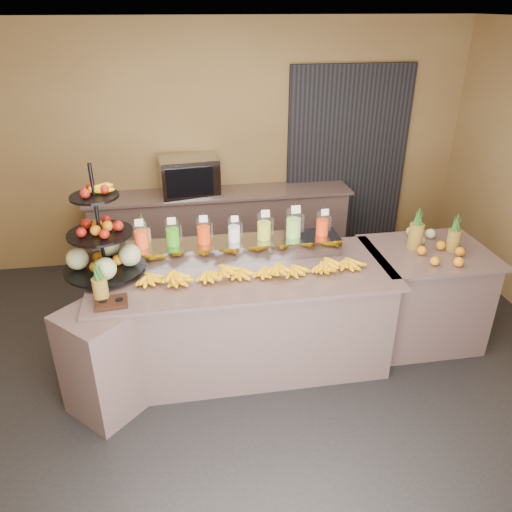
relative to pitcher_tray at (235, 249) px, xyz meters
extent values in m
plane|color=black|center=(0.04, -0.58, -1.01)|extent=(6.00, 6.00, 0.00)
cube|color=brown|center=(0.04, 1.93, 0.39)|extent=(6.00, 0.02, 2.80)
cube|color=silver|center=(0.04, -0.58, 1.80)|extent=(6.00, 5.00, 0.02)
cube|color=black|center=(1.64, 1.88, 0.19)|extent=(1.50, 0.06, 2.20)
cube|color=gray|center=(0.04, -0.28, -0.56)|extent=(2.40, 0.90, 0.90)
cube|color=gray|center=(0.04, -0.28, -0.09)|extent=(2.50, 1.00, 0.03)
cube|color=gray|center=(-1.11, -0.68, -0.56)|extent=(0.71, 0.71, 0.90)
cube|color=gray|center=(1.74, -0.18, -0.56)|extent=(1.00, 0.80, 0.90)
cube|color=gray|center=(1.74, -0.18, -0.09)|extent=(1.08, 0.88, 0.03)
cube|color=gray|center=(0.04, 1.67, -0.56)|extent=(3.00, 0.50, 0.90)
cube|color=gray|center=(0.04, 1.67, -0.09)|extent=(3.10, 0.55, 0.03)
cube|color=gray|center=(0.00, 0.00, 0.00)|extent=(1.85, 0.30, 0.15)
cylinder|color=silver|center=(-0.78, 0.00, 0.18)|extent=(0.12, 0.12, 0.22)
cylinder|color=#FF4411|center=(-0.78, 0.00, 0.15)|extent=(0.11, 0.11, 0.15)
cylinder|color=gray|center=(-0.79, 0.01, 0.23)|extent=(0.01, 0.01, 0.26)
cube|color=white|center=(-0.78, -0.05, 0.32)|extent=(0.07, 0.02, 0.06)
cylinder|color=silver|center=(-0.52, 0.00, 0.18)|extent=(0.12, 0.12, 0.22)
cylinder|color=#319F0E|center=(-0.52, 0.00, 0.15)|extent=(0.11, 0.11, 0.15)
cylinder|color=gray|center=(-0.53, 0.01, 0.23)|extent=(0.01, 0.01, 0.25)
cube|color=white|center=(-0.52, -0.05, 0.32)|extent=(0.07, 0.02, 0.06)
cylinder|color=silver|center=(-0.26, 0.00, 0.18)|extent=(0.12, 0.12, 0.22)
cylinder|color=#EE3500|center=(-0.26, 0.00, 0.15)|extent=(0.11, 0.11, 0.15)
cylinder|color=gray|center=(-0.27, 0.01, 0.23)|extent=(0.01, 0.01, 0.25)
cube|color=white|center=(-0.26, -0.05, 0.32)|extent=(0.07, 0.02, 0.06)
cylinder|color=silver|center=(0.00, 0.00, 0.17)|extent=(0.11, 0.11, 0.20)
cylinder|color=silver|center=(0.00, 0.00, 0.14)|extent=(0.10, 0.10, 0.13)
cylinder|color=gray|center=(-0.01, 0.01, 0.22)|extent=(0.01, 0.01, 0.23)
cube|color=white|center=(0.00, -0.05, 0.30)|extent=(0.06, 0.02, 0.05)
cylinder|color=silver|center=(0.26, 0.00, 0.19)|extent=(0.12, 0.12, 0.23)
cylinder|color=gold|center=(0.26, 0.00, 0.15)|extent=(0.12, 0.12, 0.15)
cylinder|color=gray|center=(0.24, 0.01, 0.24)|extent=(0.01, 0.01, 0.27)
cube|color=white|center=(0.26, -0.06, 0.33)|extent=(0.07, 0.02, 0.06)
cylinder|color=silver|center=(0.52, 0.00, 0.20)|extent=(0.13, 0.13, 0.25)
cylinder|color=#8CD051|center=(0.52, 0.00, 0.16)|extent=(0.13, 0.13, 0.17)
cylinder|color=gray|center=(0.50, 0.01, 0.25)|extent=(0.01, 0.01, 0.29)
cube|color=white|center=(0.52, -0.06, 0.35)|extent=(0.08, 0.02, 0.07)
cylinder|color=silver|center=(0.78, 0.00, 0.18)|extent=(0.11, 0.11, 0.21)
cylinder|color=#FC3100|center=(0.78, 0.00, 0.15)|extent=(0.10, 0.10, 0.14)
cylinder|color=gray|center=(0.77, 0.01, 0.22)|extent=(0.01, 0.01, 0.24)
cube|color=white|center=(0.78, -0.05, 0.31)|extent=(0.07, 0.02, 0.06)
ellipsoid|color=yellow|center=(-0.72, -0.35, -0.03)|extent=(0.22, 0.17, 0.09)
ellipsoid|color=yellow|center=(-0.49, -0.35, -0.03)|extent=(0.22, 0.17, 0.09)
ellipsoid|color=yellow|center=(-0.26, -0.35, -0.03)|extent=(0.22, 0.17, 0.09)
ellipsoid|color=yellow|center=(-0.03, -0.35, -0.03)|extent=(0.22, 0.17, 0.09)
ellipsoid|color=yellow|center=(0.20, -0.35, -0.03)|extent=(0.22, 0.17, 0.09)
ellipsoid|color=yellow|center=(0.43, -0.35, -0.03)|extent=(0.22, 0.17, 0.09)
ellipsoid|color=yellow|center=(0.66, -0.35, -0.03)|extent=(0.22, 0.17, 0.09)
ellipsoid|color=yellow|center=(0.89, -0.35, -0.03)|extent=(0.22, 0.17, 0.09)
ellipsoid|color=yellow|center=(-0.56, -0.35, 0.04)|extent=(0.18, 0.15, 0.08)
ellipsoid|color=yellow|center=(-0.13, -0.35, 0.04)|extent=(0.18, 0.15, 0.08)
ellipsoid|color=yellow|center=(0.30, -0.35, 0.04)|extent=(0.18, 0.15, 0.08)
ellipsoid|color=yellow|center=(0.73, -0.35, 0.04)|extent=(0.18, 0.15, 0.08)
cylinder|color=black|center=(-1.08, -0.13, 0.39)|extent=(0.03, 0.03, 0.93)
cylinder|color=black|center=(-1.08, -0.13, -0.02)|extent=(0.76, 0.76, 0.02)
cylinder|color=black|center=(-1.08, -0.13, 0.29)|extent=(0.60, 0.60, 0.02)
cylinder|color=black|center=(-1.08, -0.13, 0.59)|extent=(0.43, 0.43, 0.02)
sphere|color=#BDC084|center=(-0.87, -0.13, 0.07)|extent=(0.18, 0.18, 0.18)
sphere|color=maroon|center=(-0.94, -0.13, 0.34)|extent=(0.08, 0.08, 0.08)
sphere|color=orange|center=(-1.18, -0.13, 0.03)|extent=(0.09, 0.09, 0.09)
cube|color=black|center=(-0.99, -0.63, -0.06)|extent=(0.24, 0.19, 0.03)
cylinder|color=brown|center=(-1.07, -0.57, 0.02)|extent=(0.11, 0.11, 0.19)
cone|color=#194B19|center=(-1.07, -0.57, 0.20)|extent=(0.06, 0.06, 0.16)
cylinder|color=brown|center=(-0.77, 0.13, 0.05)|extent=(0.13, 0.13, 0.24)
cone|color=#194B19|center=(-0.77, 0.13, 0.25)|extent=(0.07, 0.07, 0.16)
cylinder|color=brown|center=(1.63, -0.09, 0.04)|extent=(0.12, 0.12, 0.23)
cylinder|color=brown|center=(1.94, -0.19, 0.02)|extent=(0.11, 0.11, 0.19)
ellipsoid|color=orange|center=(1.77, -0.33, -0.03)|extent=(0.34, 0.23, 0.09)
cube|color=gray|center=(-0.31, 1.67, 0.14)|extent=(0.70, 0.52, 0.43)
camera|label=1|loc=(-0.45, -3.87, 1.91)|focal=35.00mm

